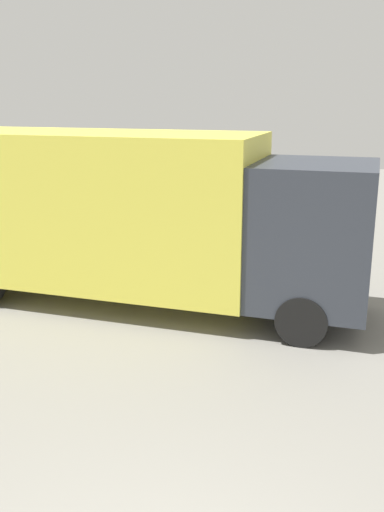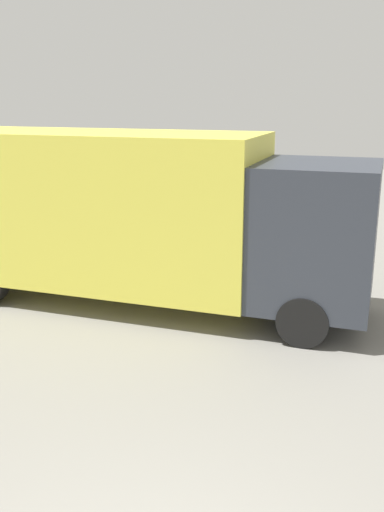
# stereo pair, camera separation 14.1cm
# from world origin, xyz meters

# --- Properties ---
(delivery_truck) EXTENTS (8.90, 3.95, 3.25)m
(delivery_truck) POSITION_xyz_m (-1.71, 7.44, 1.77)
(delivery_truck) COLOR #EAE04C
(delivery_truck) RESTS_ON ground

